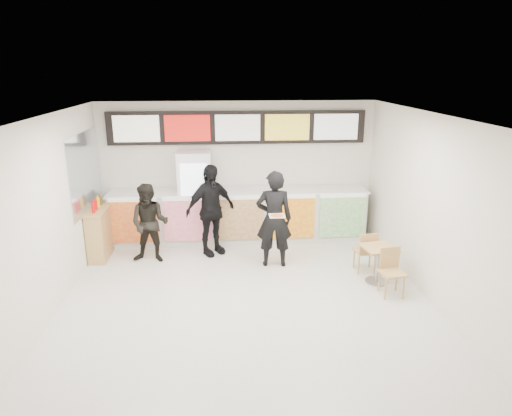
{
  "coord_description": "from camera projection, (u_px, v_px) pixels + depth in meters",
  "views": [
    {
      "loc": [
        -0.34,
        -6.39,
        3.68
      ],
      "look_at": [
        0.23,
        1.2,
        1.32
      ],
      "focal_mm": 32.0,
      "sensor_mm": 36.0,
      "label": 1
    }
  ],
  "objects": [
    {
      "name": "customer_mid",
      "position": [
        210.0,
        210.0,
        9.15
      ],
      "size": [
        1.17,
        0.97,
        1.87
      ],
      "primitive_type": "imported",
      "rotation": [
        0.0,
        0.0,
        0.57
      ],
      "color": "black",
      "rests_on": "floor"
    },
    {
      "name": "floor",
      "position": [
        247.0,
        311.0,
        7.2
      ],
      "size": [
        7.0,
        7.0,
        0.0
      ],
      "primitive_type": "plane",
      "color": "beige",
      "rests_on": "ground"
    },
    {
      "name": "ceiling",
      "position": [
        246.0,
        119.0,
        6.31
      ],
      "size": [
        7.0,
        7.0,
        0.0
      ],
      "primitive_type": "plane",
      "rotation": [
        3.14,
        0.0,
        0.0
      ],
      "color": "white",
      "rests_on": "wall_back"
    },
    {
      "name": "drinks_fridge",
      "position": [
        195.0,
        197.0,
        9.8
      ],
      "size": [
        0.7,
        0.67,
        2.0
      ],
      "color": "white",
      "rests_on": "floor"
    },
    {
      "name": "service_counter",
      "position": [
        239.0,
        216.0,
        9.98
      ],
      "size": [
        5.56,
        0.77,
        1.14
      ],
      "color": "silver",
      "rests_on": "floor"
    },
    {
      "name": "wall_left",
      "position": [
        38.0,
        226.0,
        6.54
      ],
      "size": [
        0.0,
        7.0,
        7.0
      ],
      "primitive_type": "plane",
      "rotation": [
        1.57,
        0.0,
        1.57
      ],
      "color": "silver",
      "rests_on": "floor"
    },
    {
      "name": "condiment_ledge",
      "position": [
        100.0,
        233.0,
        9.09
      ],
      "size": [
        0.37,
        0.91,
        1.21
      ],
      "color": "tan",
      "rests_on": "floor"
    },
    {
      "name": "cafe_table",
      "position": [
        378.0,
        258.0,
        8.02
      ],
      "size": [
        0.62,
        1.41,
        0.8
      ],
      "rotation": [
        0.0,
        0.0,
        0.16
      ],
      "color": "tan",
      "rests_on": "floor"
    },
    {
      "name": "customer_main",
      "position": [
        274.0,
        219.0,
        8.6
      ],
      "size": [
        0.71,
        0.49,
        1.87
      ],
      "primitive_type": "imported",
      "rotation": [
        0.0,
        0.0,
        3.08
      ],
      "color": "black",
      "rests_on": "floor"
    },
    {
      "name": "menu_board",
      "position": [
        238.0,
        127.0,
        9.73
      ],
      "size": [
        5.5,
        0.14,
        0.7
      ],
      "color": "black",
      "rests_on": "wall_back"
    },
    {
      "name": "customer_left",
      "position": [
        150.0,
        224.0,
        8.82
      ],
      "size": [
        0.84,
        0.7,
        1.57
      ],
      "primitive_type": "imported",
      "rotation": [
        0.0,
        0.0,
        -0.15
      ],
      "color": "black",
      "rests_on": "floor"
    },
    {
      "name": "wall_right",
      "position": [
        442.0,
        216.0,
        6.97
      ],
      "size": [
        0.0,
        7.0,
        7.0
      ],
      "primitive_type": "plane",
      "rotation": [
        1.57,
        0.0,
        -1.57
      ],
      "color": "silver",
      "rests_on": "floor"
    },
    {
      "name": "wall_back",
      "position": [
        238.0,
        170.0,
        10.09
      ],
      "size": [
        6.0,
        0.0,
        6.0
      ],
      "primitive_type": "plane",
      "rotation": [
        1.57,
        0.0,
        0.0
      ],
      "color": "silver",
      "rests_on": "floor"
    },
    {
      "name": "pizza_slice",
      "position": [
        277.0,
        215.0,
        8.11
      ],
      "size": [
        0.36,
        0.36,
        0.02
      ],
      "color": "beige",
      "rests_on": "customer_main"
    },
    {
      "name": "mirror_panel",
      "position": [
        85.0,
        172.0,
        8.8
      ],
      "size": [
        0.01,
        2.0,
        1.5
      ],
      "primitive_type": "cube",
      "color": "#B2B7BF",
      "rests_on": "wall_left"
    }
  ]
}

